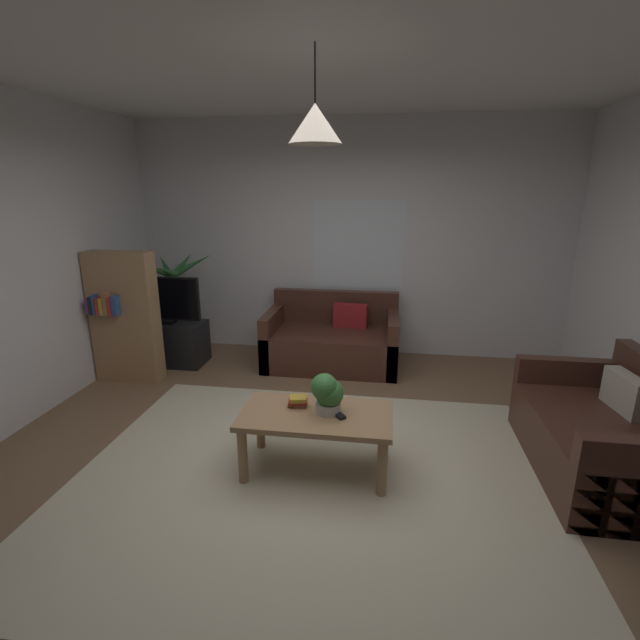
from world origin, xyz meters
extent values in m
cube|color=brown|center=(0.00, 0.00, -0.01)|extent=(5.23, 5.11, 0.02)
cube|color=beige|center=(0.00, -0.20, 0.00)|extent=(3.40, 2.81, 0.01)
cube|color=silver|center=(0.00, 2.58, 1.41)|extent=(5.35, 0.06, 2.83)
cube|color=white|center=(0.00, 0.00, 2.84)|extent=(5.23, 5.11, 0.02)
cube|color=white|center=(0.14, 2.55, 1.36)|extent=(1.10, 0.01, 1.06)
cube|color=#47281E|center=(-0.12, 2.01, 0.21)|extent=(1.53, 0.89, 0.42)
cube|color=#47281E|center=(-0.12, 2.39, 0.62)|extent=(1.53, 0.12, 0.40)
cube|color=#47281E|center=(-0.82, 2.01, 0.32)|extent=(0.12, 0.89, 0.64)
cube|color=#47281E|center=(0.59, 2.01, 0.32)|extent=(0.12, 0.89, 0.64)
cube|color=maroon|center=(0.08, 2.21, 0.56)|extent=(0.41, 0.17, 0.28)
cube|color=#47281E|center=(2.07, 0.20, 0.21)|extent=(0.89, 1.42, 0.42)
cube|color=#47281E|center=(2.07, 0.84, 0.32)|extent=(0.89, 0.12, 0.64)
cube|color=#B7AD9E|center=(2.27, 0.39, 0.56)|extent=(0.17, 0.41, 0.28)
cube|color=#A87F56|center=(0.03, -0.07, 0.44)|extent=(1.09, 0.58, 0.04)
cylinder|color=#A87F56|center=(-0.46, -0.30, 0.21)|extent=(0.07, 0.07, 0.42)
cylinder|color=#A87F56|center=(0.51, -0.30, 0.21)|extent=(0.07, 0.07, 0.42)
cylinder|color=#A87F56|center=(-0.46, 0.16, 0.21)|extent=(0.07, 0.07, 0.42)
cylinder|color=#A87F56|center=(0.51, 0.16, 0.21)|extent=(0.07, 0.07, 0.42)
cube|color=#99663F|center=(-0.13, 0.02, 0.47)|extent=(0.13, 0.11, 0.02)
cube|color=#B22D2D|center=(-0.12, 0.01, 0.50)|extent=(0.15, 0.11, 0.03)
cube|color=gold|center=(-0.12, 0.01, 0.52)|extent=(0.14, 0.13, 0.03)
cube|color=black|center=(0.18, -0.08, 0.47)|extent=(0.14, 0.15, 0.02)
cylinder|color=beige|center=(0.11, -0.05, 0.50)|extent=(0.18, 0.18, 0.08)
sphere|color=#3D7F3D|center=(0.12, -0.05, 0.61)|extent=(0.20, 0.20, 0.20)
sphere|color=#3D7F3D|center=(0.08, -0.06, 0.67)|extent=(0.19, 0.19, 0.19)
cube|color=black|center=(-2.06, 1.80, 0.25)|extent=(0.90, 0.44, 0.50)
cube|color=black|center=(-2.06, 1.78, 0.80)|extent=(0.89, 0.05, 0.50)
cube|color=black|center=(-2.06, 1.76, 0.80)|extent=(0.85, 0.00, 0.46)
cube|color=black|center=(-2.06, 1.78, 0.52)|extent=(0.24, 0.16, 0.04)
cylinder|color=#B77051|center=(-2.11, 2.21, 0.15)|extent=(0.32, 0.32, 0.30)
cylinder|color=brown|center=(-2.11, 2.21, 0.65)|extent=(0.05, 0.05, 0.70)
cone|color=#2D6B33|center=(-1.88, 2.25, 1.12)|extent=(0.52, 0.21, 0.33)
cone|color=#2D6B33|center=(-2.05, 2.36, 1.11)|extent=(0.22, 0.37, 0.34)
cone|color=#2D6B33|center=(-2.28, 2.33, 1.08)|extent=(0.38, 0.37, 0.32)
cone|color=#2D6B33|center=(-2.28, 2.10, 1.07)|extent=(0.38, 0.33, 0.28)
cone|color=#2D6B33|center=(-2.07, 1.96, 1.08)|extent=(0.16, 0.54, 0.29)
cube|color=#A87F56|center=(-2.24, 1.29, 0.70)|extent=(0.70, 0.22, 1.40)
cube|color=#72387F|center=(-2.53, 1.17, 0.85)|extent=(0.03, 0.16, 0.17)
cube|color=black|center=(-2.49, 1.17, 0.86)|extent=(0.04, 0.16, 0.19)
cube|color=#2D4C8C|center=(-2.46, 1.17, 0.87)|extent=(0.03, 0.16, 0.21)
cube|color=#B22D2D|center=(-2.42, 1.17, 0.86)|extent=(0.04, 0.16, 0.18)
cube|color=gold|center=(-2.37, 1.17, 0.86)|extent=(0.04, 0.16, 0.17)
cube|color=#99663F|center=(-2.33, 1.17, 0.88)|extent=(0.04, 0.16, 0.23)
cube|color=#B22D2D|center=(-2.28, 1.17, 0.86)|extent=(0.04, 0.16, 0.19)
cube|color=#2D4C8C|center=(-2.23, 1.17, 0.87)|extent=(0.05, 0.16, 0.20)
cylinder|color=black|center=(0.03, -0.07, 2.66)|extent=(0.01, 0.01, 0.32)
cone|color=beige|center=(0.03, -0.07, 2.39)|extent=(0.33, 0.33, 0.23)
camera|label=1|loc=(0.49, -2.97, 2.01)|focal=25.38mm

